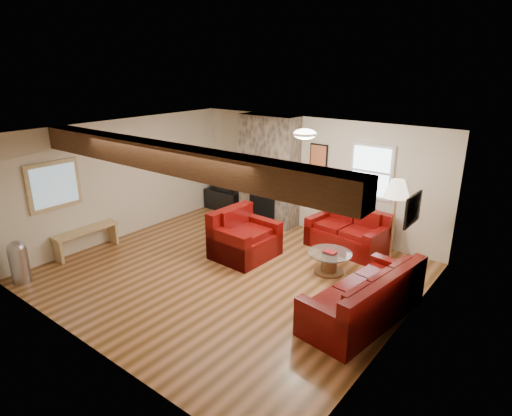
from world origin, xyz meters
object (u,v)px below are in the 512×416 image
Objects in this scene: coffee_table at (329,262)px; television at (223,182)px; tv_cabinet at (224,200)px; floor_lamp at (397,194)px; loveseat at (347,230)px; sofa_three at (363,294)px; armchair_red at (245,234)px.

coffee_table is 4.13m from television.
floor_lamp is at bearing -8.72° from tv_cabinet.
floor_lamp is (1.05, -0.42, 1.06)m from loveseat.
sofa_three is 5.50m from tv_cabinet.
television is at bearing 52.57° from armchair_red.
loveseat is 1.35× the size of armchair_red.
coffee_table is at bearing -73.65° from armchair_red.
coffee_table is 1.09× the size of television.
loveseat is 3.64m from television.
floor_lamp reaches higher than armchair_red.
loveseat is 3.63m from tv_cabinet.
coffee_table is (-1.09, 1.00, -0.21)m from sofa_three.
sofa_three is 2.05× the size of tv_cabinet.
coffee_table is 0.78× the size of tv_cabinet.
floor_lamp is (-0.27, 1.72, 1.06)m from sofa_three.
tv_cabinet is at bearing -178.35° from loveseat.
television reaches higher than loveseat.
television is (-3.84, 1.44, 0.52)m from coffee_table.
television reaches higher than armchair_red.
floor_lamp is at bearing 41.15° from coffee_table.
floor_lamp is at bearing -62.98° from armchair_red.
sofa_three is 2.63× the size of coffee_table.
sofa_three reaches higher than tv_cabinet.
coffee_table is (1.62, 0.41, -0.26)m from armchair_red.
tv_cabinet is 0.59× the size of floor_lamp.
armchair_red is 0.66× the size of floor_lamp.
loveseat is at bearing -4.75° from tv_cabinet.
tv_cabinet reaches higher than coffee_table.
sofa_three is 1.37× the size of loveseat.
floor_lamp reaches higher than television.
armchair_red reaches higher than tv_cabinet.
coffee_table is (0.22, -1.14, -0.21)m from loveseat.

